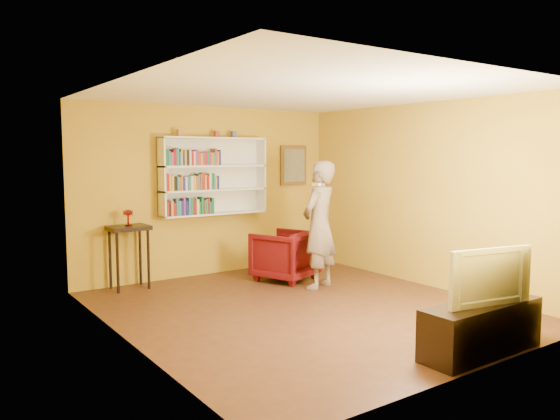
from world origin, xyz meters
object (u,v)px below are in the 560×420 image
object	(u,v)px
console_table	(129,237)
person	(319,225)
television	(483,275)
bookshelf	(212,176)
armchair	(285,255)
ruby_lustre	(128,214)
tv_cabinet	(481,328)

from	to	relation	value
console_table	person	distance (m)	2.76
console_table	person	world-z (taller)	person
console_table	television	distance (m)	4.89
bookshelf	armchair	size ratio (longest dim) A/B	2.13
ruby_lustre	armchair	xyz separation A→B (m)	(2.17, -0.83, -0.70)
console_table	television	size ratio (longest dim) A/B	0.95
bookshelf	tv_cabinet	world-z (taller)	bookshelf
console_table	bookshelf	bearing A→B (deg)	6.28
armchair	tv_cabinet	xyz separation A→B (m)	(-0.26, -3.67, -0.13)
tv_cabinet	television	world-z (taller)	television
bookshelf	ruby_lustre	xyz separation A→B (m)	(-1.45, -0.16, -0.50)
ruby_lustre	television	bearing A→B (deg)	-66.96
person	tv_cabinet	bearing A→B (deg)	60.25
tv_cabinet	television	xyz separation A→B (m)	(0.00, 0.00, 0.53)
console_table	armchair	bearing A→B (deg)	-20.90
tv_cabinet	person	bearing A→B (deg)	82.75
console_table	ruby_lustre	distance (m)	0.33
ruby_lustre	person	distance (m)	2.76
armchair	ruby_lustre	bearing A→B (deg)	-42.16
bookshelf	television	distance (m)	4.75
bookshelf	console_table	world-z (taller)	bookshelf
ruby_lustre	armchair	size ratio (longest dim) A/B	0.27
armchair	person	distance (m)	0.89
bookshelf	console_table	size ratio (longest dim) A/B	1.95
armchair	television	distance (m)	3.70
bookshelf	television	world-z (taller)	bookshelf
bookshelf	television	bearing A→B (deg)	-84.31
bookshelf	person	xyz separation A→B (m)	(0.84, -1.68, -0.67)
person	tv_cabinet	xyz separation A→B (m)	(-0.38, -2.98, -0.67)
armchair	bookshelf	bearing A→B (deg)	-75.13
armchair	person	world-z (taller)	person
person	bookshelf	bearing A→B (deg)	-85.92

